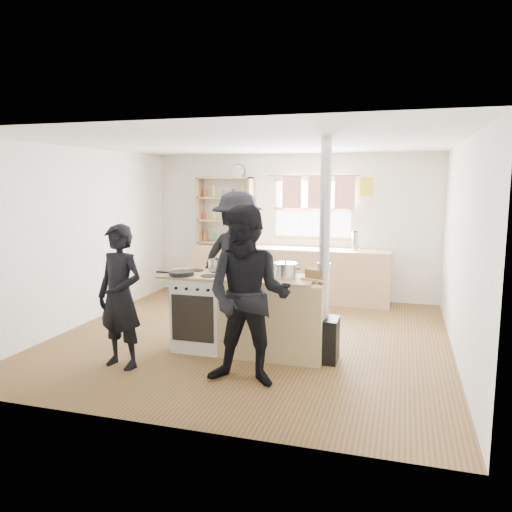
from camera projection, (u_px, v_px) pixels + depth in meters
name	position (u px, v px, depth m)	size (l,w,h in m)	color
ground	(251.00, 338.00, 6.55)	(5.00, 5.00, 0.01)	brown
back_counter	(289.00, 274.00, 8.59)	(3.40, 0.55, 0.90)	tan
shelving_unit	(225.00, 210.00, 8.88)	(1.00, 0.28, 1.20)	tan
thermos	(355.00, 241.00, 8.19)	(0.10, 0.10, 0.30)	silver
cooking_island	(249.00, 314.00, 5.92)	(1.97, 0.64, 0.93)	silver
skillet_greens	(182.00, 273.00, 5.88)	(0.30, 0.30, 0.05)	black
roast_tray	(243.00, 273.00, 5.84)	(0.38, 0.25, 0.07)	silver
stockpot_stove	(217.00, 265.00, 6.15)	(0.20, 0.20, 0.17)	silver
stockpot_counter	(286.00, 271.00, 5.69)	(0.27, 0.27, 0.20)	silver
bread_board	(316.00, 275.00, 5.63)	(0.34, 0.30, 0.12)	tan
flue_heater	(323.00, 305.00, 5.62)	(0.35, 0.35, 2.50)	black
person_near_left	(120.00, 297.00, 5.42)	(0.58, 0.38, 1.58)	black
person_near_right	(248.00, 297.00, 4.92)	(0.88, 0.68, 1.81)	black
person_far	(238.00, 260.00, 6.91)	(1.22, 0.70, 1.89)	black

